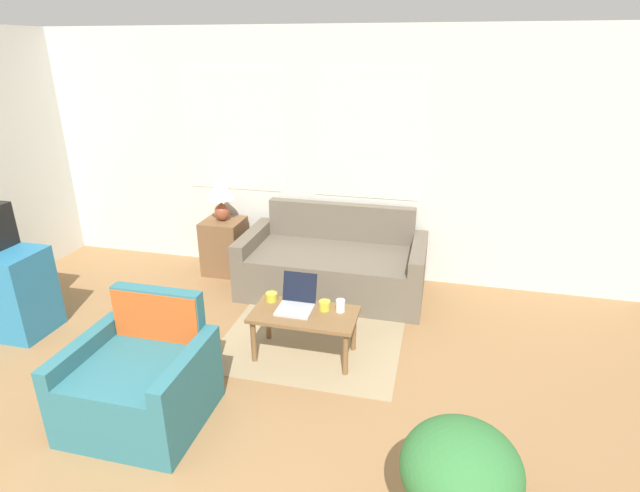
# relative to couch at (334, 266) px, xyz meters

# --- Properties ---
(wall_back) EXTENTS (6.97, 0.06, 2.60)m
(wall_back) POSITION_rel_couch_xyz_m (-0.42, 0.48, 1.04)
(wall_back) COLOR silver
(wall_back) RESTS_ON ground_plane
(rug) EXTENTS (1.54, 2.04, 0.01)m
(rug) POSITION_rel_couch_xyz_m (0.03, -0.66, -0.27)
(rug) COLOR #9E8966
(rug) RESTS_ON ground_plane
(couch) EXTENTS (1.86, 0.93, 0.85)m
(couch) POSITION_rel_couch_xyz_m (0.00, 0.00, 0.00)
(couch) COLOR #665B4C
(couch) RESTS_ON ground_plane
(armchair) EXTENTS (0.86, 0.78, 0.84)m
(armchair) POSITION_rel_couch_xyz_m (-0.85, -2.20, 0.00)
(armchair) COLOR #2D6B75
(armchair) RESTS_ON ground_plane
(side_table) EXTENTS (0.43, 0.43, 0.61)m
(side_table) POSITION_rel_couch_xyz_m (-1.29, 0.16, 0.04)
(side_table) COLOR brown
(side_table) RESTS_ON ground_plane
(table_lamp) EXTENTS (0.30, 0.30, 0.50)m
(table_lamp) POSITION_rel_couch_xyz_m (-1.29, 0.16, 0.67)
(table_lamp) COLOR brown
(table_lamp) RESTS_ON side_table
(coffee_table) EXTENTS (0.85, 0.45, 0.40)m
(coffee_table) POSITION_rel_couch_xyz_m (0.03, -1.24, 0.08)
(coffee_table) COLOR brown
(coffee_table) RESTS_ON ground_plane
(laptop) EXTENTS (0.28, 0.32, 0.26)m
(laptop) POSITION_rel_couch_xyz_m (-0.06, -1.17, 0.19)
(laptop) COLOR #B7B7BC
(laptop) RESTS_ON coffee_table
(cup_navy) EXTENTS (0.09, 0.09, 0.08)m
(cup_navy) POSITION_rel_couch_xyz_m (0.18, -1.16, 0.17)
(cup_navy) COLOR gold
(cup_navy) RESTS_ON coffee_table
(cup_yellow) EXTENTS (0.10, 0.10, 0.07)m
(cup_yellow) POSITION_rel_couch_xyz_m (-0.29, -1.11, 0.17)
(cup_yellow) COLOR gold
(cup_yellow) RESTS_ON coffee_table
(cup_white) EXTENTS (0.07, 0.07, 0.10)m
(cup_white) POSITION_rel_couch_xyz_m (0.31, -1.15, 0.18)
(cup_white) COLOR white
(cup_white) RESTS_ON coffee_table
(potted_plant) EXTENTS (0.61, 0.61, 0.67)m
(potted_plant) POSITION_rel_couch_xyz_m (1.22, -2.65, 0.13)
(potted_plant) COLOR #BCB2A3
(potted_plant) RESTS_ON ground_plane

